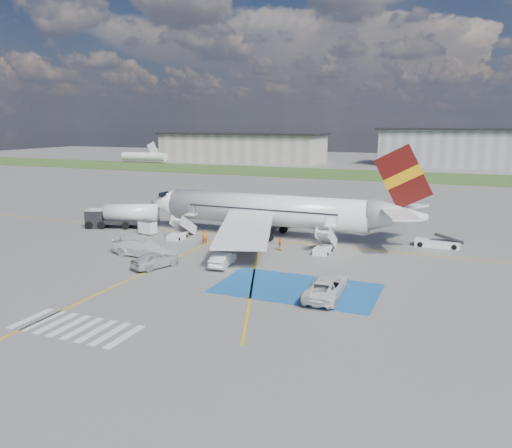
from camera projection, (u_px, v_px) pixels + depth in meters
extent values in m
plane|color=#60605E|center=(215.00, 264.00, 50.78)|extent=(400.00, 400.00, 0.00)
cube|color=#2D4C1E|center=(373.00, 175.00, 136.76)|extent=(400.00, 30.00, 0.01)
cube|color=gold|center=(260.00, 239.00, 61.64)|extent=(120.00, 0.20, 0.01)
cube|color=gold|center=(112.00, 288.00, 43.61)|extent=(0.20, 60.00, 0.01)
cube|color=gold|center=(260.00, 239.00, 61.64)|extent=(20.71, 56.45, 0.01)
cube|color=#185293|center=(297.00, 288.00, 43.40)|extent=(14.00, 8.00, 0.01)
cube|color=silver|center=(31.00, 318.00, 36.74)|extent=(0.60, 4.00, 0.01)
cube|color=silver|center=(43.00, 321.00, 36.29)|extent=(0.60, 4.00, 0.01)
cube|color=silver|center=(56.00, 323.00, 35.84)|extent=(0.60, 4.00, 0.01)
cube|color=silver|center=(69.00, 326.00, 35.39)|extent=(0.60, 4.00, 0.01)
cube|color=silver|center=(83.00, 328.00, 34.94)|extent=(0.60, 4.00, 0.01)
cube|color=silver|center=(96.00, 331.00, 34.49)|extent=(0.60, 4.00, 0.01)
cube|color=silver|center=(110.00, 334.00, 34.04)|extent=(0.60, 4.00, 0.01)
cube|color=silver|center=(125.00, 337.00, 33.59)|extent=(0.60, 4.00, 0.01)
cube|color=gray|center=(242.00, 147.00, 188.10)|extent=(60.00, 22.00, 10.00)
cube|color=gray|center=(456.00, 148.00, 164.26)|extent=(48.00, 18.00, 12.00)
cylinder|color=silver|center=(266.00, 210.00, 62.77)|extent=(26.00, 3.90, 3.90)
cone|color=silver|center=(164.00, 203.00, 68.41)|extent=(4.00, 3.90, 3.90)
cube|color=black|center=(167.00, 195.00, 67.97)|extent=(1.67, 1.90, 0.82)
cone|color=silver|center=(398.00, 216.00, 56.61)|extent=(6.50, 3.90, 3.90)
cube|color=silver|center=(246.00, 228.00, 54.82)|extent=(9.86, 15.95, 1.40)
cube|color=silver|center=(294.00, 205.00, 70.21)|extent=(9.86, 15.95, 1.40)
cylinder|color=#38383A|center=(248.00, 234.00, 58.10)|extent=(3.40, 2.10, 2.10)
cylinder|color=#38383A|center=(280.00, 218.00, 68.24)|extent=(3.40, 2.10, 2.10)
cube|color=#4F0F0D|center=(403.00, 177.00, 55.62)|extent=(6.62, 0.30, 7.45)
cube|color=orange|center=(403.00, 177.00, 55.62)|extent=(4.36, 0.40, 3.08)
cube|color=silver|center=(401.00, 215.00, 53.35)|extent=(4.73, 5.95, 0.49)
cube|color=silver|center=(407.00, 206.00, 59.14)|extent=(4.73, 5.95, 0.49)
cube|color=black|center=(260.00, 209.00, 60.93)|extent=(19.50, 0.04, 0.18)
cube|color=black|center=(271.00, 205.00, 64.48)|extent=(19.50, 0.04, 0.18)
cube|color=silver|center=(184.00, 225.00, 62.97)|extent=(1.40, 3.73, 2.32)
cube|color=silver|center=(191.00, 215.00, 64.48)|extent=(1.40, 1.00, 0.12)
cylinder|color=black|center=(186.00, 210.00, 64.64)|extent=(0.06, 0.06, 1.10)
cylinder|color=black|center=(196.00, 211.00, 64.11)|extent=(0.06, 0.06, 1.10)
cube|color=silver|center=(177.00, 236.00, 61.75)|extent=(1.60, 2.40, 0.70)
cube|color=silver|center=(326.00, 238.00, 56.03)|extent=(1.40, 3.73, 2.32)
cube|color=silver|center=(331.00, 226.00, 57.54)|extent=(1.40, 1.00, 0.12)
cylinder|color=black|center=(325.00, 220.00, 57.69)|extent=(0.06, 0.06, 1.10)
cylinder|color=black|center=(337.00, 221.00, 57.16)|extent=(0.06, 0.06, 1.10)
cube|color=silver|center=(322.00, 251.00, 54.80)|extent=(1.60, 2.40, 0.70)
cube|color=black|center=(96.00, 219.00, 68.50)|extent=(3.08, 3.08, 2.42)
cylinder|color=silver|center=(132.00, 213.00, 68.02)|extent=(7.57, 4.63, 2.42)
cube|color=black|center=(132.00, 221.00, 68.27)|extent=(7.57, 4.63, 0.53)
cube|color=silver|center=(148.00, 227.00, 64.32)|extent=(2.37, 1.68, 1.52)
cube|color=black|center=(147.00, 221.00, 64.15)|extent=(2.25, 1.56, 0.13)
cube|color=silver|center=(437.00, 243.00, 57.83)|extent=(4.95, 1.75, 0.82)
cube|color=black|center=(449.00, 238.00, 57.25)|extent=(3.24, 1.30, 0.91)
imported|color=#ABADB2|center=(155.00, 260.00, 49.38)|extent=(3.52, 5.21, 1.65)
imported|color=silver|center=(223.00, 259.00, 49.95)|extent=(2.18, 4.71, 1.49)
imported|color=silver|center=(327.00, 283.00, 41.36)|extent=(2.90, 5.89, 2.17)
imported|color=silver|center=(145.00, 246.00, 53.53)|extent=(6.27, 3.11, 2.37)
imported|color=#E75E0C|center=(205.00, 237.00, 58.88)|extent=(0.75, 0.70, 1.73)
imported|color=orange|center=(180.00, 220.00, 69.03)|extent=(0.89, 1.03, 1.83)
imported|color=orange|center=(280.00, 244.00, 56.04)|extent=(0.68, 0.97, 1.52)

